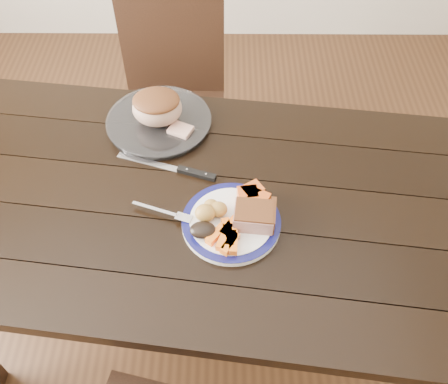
{
  "coord_description": "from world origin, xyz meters",
  "views": [
    {
      "loc": [
        0.09,
        -0.9,
        1.87
      ],
      "look_at": [
        0.08,
        -0.02,
        0.8
      ],
      "focal_mm": 40.0,
      "sensor_mm": 36.0,
      "label": 1
    }
  ],
  "objects_px": {
    "dining_table": "(198,217)",
    "serving_platter": "(159,122)",
    "chair_far": "(173,94)",
    "dinner_plate": "(231,223)",
    "roast_joint": "(157,108)",
    "carving_knife": "(184,171)",
    "pork_slice": "(254,216)",
    "fork": "(166,213)"
  },
  "relations": [
    {
      "from": "dining_table",
      "to": "serving_platter",
      "type": "distance_m",
      "value": 0.35
    },
    {
      "from": "pork_slice",
      "to": "roast_joint",
      "type": "relative_size",
      "value": 0.67
    },
    {
      "from": "dining_table",
      "to": "dinner_plate",
      "type": "bearing_deg",
      "value": -43.11
    },
    {
      "from": "dinner_plate",
      "to": "roast_joint",
      "type": "bearing_deg",
      "value": 120.25
    },
    {
      "from": "chair_far",
      "to": "pork_slice",
      "type": "bearing_deg",
      "value": 110.55
    },
    {
      "from": "serving_platter",
      "to": "carving_knife",
      "type": "xyz_separation_m",
      "value": [
        0.09,
        -0.21,
        -0.0
      ]
    },
    {
      "from": "dinner_plate",
      "to": "roast_joint",
      "type": "height_order",
      "value": "roast_joint"
    },
    {
      "from": "serving_platter",
      "to": "roast_joint",
      "type": "height_order",
      "value": "roast_joint"
    },
    {
      "from": "chair_far",
      "to": "fork",
      "type": "bearing_deg",
      "value": 95.04
    },
    {
      "from": "pork_slice",
      "to": "carving_knife",
      "type": "relative_size",
      "value": 0.34
    },
    {
      "from": "chair_far",
      "to": "pork_slice",
      "type": "relative_size",
      "value": 8.7
    },
    {
      "from": "chair_far",
      "to": "dinner_plate",
      "type": "relative_size",
      "value": 3.41
    },
    {
      "from": "dining_table",
      "to": "fork",
      "type": "distance_m",
      "value": 0.15
    },
    {
      "from": "dinner_plate",
      "to": "roast_joint",
      "type": "distance_m",
      "value": 0.47
    },
    {
      "from": "dining_table",
      "to": "fork",
      "type": "relative_size",
      "value": 9.81
    },
    {
      "from": "dinner_plate",
      "to": "chair_far",
      "type": "bearing_deg",
      "value": 105.96
    },
    {
      "from": "roast_joint",
      "to": "carving_knife",
      "type": "distance_m",
      "value": 0.24
    },
    {
      "from": "chair_far",
      "to": "dinner_plate",
      "type": "xyz_separation_m",
      "value": [
        0.24,
        -0.83,
        0.23
      ]
    },
    {
      "from": "dining_table",
      "to": "serving_platter",
      "type": "bearing_deg",
      "value": 113.54
    },
    {
      "from": "chair_far",
      "to": "dinner_plate",
      "type": "height_order",
      "value": "chair_far"
    },
    {
      "from": "dining_table",
      "to": "dinner_plate",
      "type": "xyz_separation_m",
      "value": [
        0.1,
        -0.09,
        0.1
      ]
    },
    {
      "from": "dining_table",
      "to": "pork_slice",
      "type": "distance_m",
      "value": 0.23
    },
    {
      "from": "dinner_plate",
      "to": "roast_joint",
      "type": "xyz_separation_m",
      "value": [
        -0.24,
        0.4,
        0.06
      ]
    },
    {
      "from": "dinner_plate",
      "to": "fork",
      "type": "height_order",
      "value": "fork"
    },
    {
      "from": "carving_knife",
      "to": "roast_joint",
      "type": "bearing_deg",
      "value": 132.61
    },
    {
      "from": "roast_joint",
      "to": "carving_knife",
      "type": "bearing_deg",
      "value": -65.77
    },
    {
      "from": "serving_platter",
      "to": "fork",
      "type": "distance_m",
      "value": 0.38
    },
    {
      "from": "chair_far",
      "to": "dinner_plate",
      "type": "distance_m",
      "value": 0.9
    },
    {
      "from": "dining_table",
      "to": "fork",
      "type": "xyz_separation_m",
      "value": [
        -0.08,
        -0.07,
        0.11
      ]
    },
    {
      "from": "fork",
      "to": "chair_far",
      "type": "bearing_deg",
      "value": 113.69
    },
    {
      "from": "dining_table",
      "to": "carving_knife",
      "type": "relative_size",
      "value": 5.48
    },
    {
      "from": "chair_far",
      "to": "fork",
      "type": "height_order",
      "value": "chair_far"
    },
    {
      "from": "dining_table",
      "to": "carving_knife",
      "type": "xyz_separation_m",
      "value": [
        -0.04,
        0.1,
        0.1
      ]
    },
    {
      "from": "chair_far",
      "to": "roast_joint",
      "type": "relative_size",
      "value": 5.84
    },
    {
      "from": "chair_far",
      "to": "pork_slice",
      "type": "height_order",
      "value": "chair_far"
    },
    {
      "from": "serving_platter",
      "to": "pork_slice",
      "type": "xyz_separation_m",
      "value": [
        0.3,
        -0.41,
        0.04
      ]
    },
    {
      "from": "dining_table",
      "to": "roast_joint",
      "type": "relative_size",
      "value": 10.68
    },
    {
      "from": "dining_table",
      "to": "roast_joint",
      "type": "height_order",
      "value": "roast_joint"
    },
    {
      "from": "pork_slice",
      "to": "fork",
      "type": "relative_size",
      "value": 0.62
    },
    {
      "from": "serving_platter",
      "to": "roast_joint",
      "type": "xyz_separation_m",
      "value": [
        0.0,
        0.0,
        0.06
      ]
    },
    {
      "from": "serving_platter",
      "to": "fork",
      "type": "xyz_separation_m",
      "value": [
        0.06,
        -0.38,
        0.01
      ]
    },
    {
      "from": "dining_table",
      "to": "chair_far",
      "type": "height_order",
      "value": "chair_far"
    }
  ]
}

